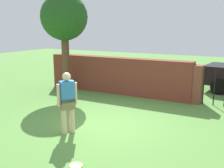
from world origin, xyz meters
TOP-DOWN VIEW (x-y plane):
  - ground_plane at (0.00, 0.00)m, footprint 40.00×40.00m
  - brick_wall at (-1.50, 3.52)m, footprint 6.29×0.50m
  - tree at (-3.49, 2.71)m, footprint 1.92×1.92m
  - person at (-0.64, -0.96)m, footprint 0.38×0.47m
  - frisbee_yellow at (0.55, -2.29)m, footprint 0.27×0.27m

SIDE VIEW (x-z plane):
  - ground_plane at x=0.00m, z-range 0.00..0.00m
  - frisbee_yellow at x=0.55m, z-range 0.00..0.02m
  - brick_wall at x=-1.50m, z-range 0.00..1.51m
  - person at x=-0.64m, z-range 0.09..1.71m
  - tree at x=-3.49m, z-range 1.02..5.12m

